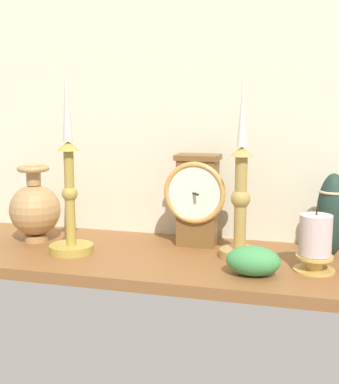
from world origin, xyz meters
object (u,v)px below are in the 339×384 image
pillar_candle_front (315,243)px  tall_ceramic_vase (332,214)px  mantel_clock (197,198)px  candlestick_tall_left (70,194)px  candlestick_tall_center (241,199)px  brass_vase_bulbous (35,208)px

pillar_candle_front → tall_ceramic_vase: (3.19, 12.07, 3.42)cm
mantel_clock → candlestick_tall_left: 28.73cm
candlestick_tall_center → pillar_candle_front: 17.97cm
candlestick_tall_left → pillar_candle_front: candlestick_tall_left is taller
mantel_clock → candlestick_tall_left: size_ratio=0.50×
mantel_clock → candlestick_tall_center: candlestick_tall_center is taller
candlestick_tall_left → tall_ceramic_vase: (55.31, 13.23, -3.95)cm
tall_ceramic_vase → candlestick_tall_center: bearing=-160.2°
candlestick_tall_center → pillar_candle_front: bearing=-18.6°
mantel_clock → brass_vase_bulbous: (-37.79, -6.65, -3.15)cm
mantel_clock → tall_ceramic_vase: 29.92cm
brass_vase_bulbous → mantel_clock: bearing=10.0°
candlestick_tall_left → tall_ceramic_vase: 57.01cm
mantel_clock → tall_ceramic_vase: (29.85, 0.06, -2.01)cm
candlestick_tall_left → pillar_candle_front: (52.12, 1.16, -7.37)cm
candlestick_tall_left → brass_vase_bulbous: bearing=152.1°
candlestick_tall_left → mantel_clock: bearing=27.4°
mantel_clock → pillar_candle_front: bearing=-24.3°
candlestick_tall_left → brass_vase_bulbous: 14.86cm
brass_vase_bulbous → tall_ceramic_vase: brass_vase_bulbous is taller
candlestick_tall_center → candlestick_tall_left: bearing=-170.0°
mantel_clock → candlestick_tall_center: 12.97cm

